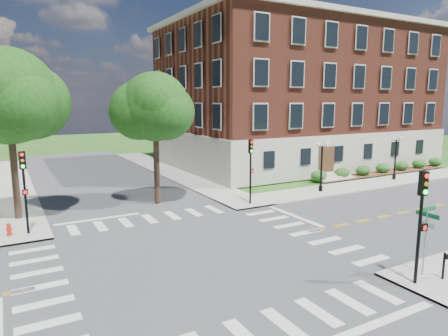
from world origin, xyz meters
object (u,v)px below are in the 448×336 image
push_button_post (444,264)px  street_sign_pole (426,227)px  twin_lamp_west (322,163)px  traffic_signal_se (421,213)px  traffic_signal_nw (24,182)px  traffic_signal_ne (251,163)px  fire_hydrant (9,230)px  twin_lamp_east (396,155)px

push_button_post → street_sign_pole: bearing=116.9°
twin_lamp_west → street_sign_pole: (-7.56, -14.72, -0.21)m
traffic_signal_se → traffic_signal_nw: 20.48m
traffic_signal_ne → traffic_signal_nw: 14.98m
traffic_signal_nw → traffic_signal_ne: bearing=-2.0°
traffic_signal_se → twin_lamp_west: traffic_signal_se is taller
traffic_signal_ne → street_sign_pole: (-0.08, -14.15, -0.88)m
push_button_post → fire_hydrant: push_button_post is taller
traffic_signal_ne → twin_lamp_west: traffic_signal_ne is taller
twin_lamp_west → twin_lamp_east: size_ratio=1.00×
traffic_signal_se → street_sign_pole: (1.02, 0.38, -0.88)m
street_sign_pole → fire_hydrant: 21.78m
twin_lamp_west → push_button_post: (-7.19, -15.44, -1.73)m
fire_hydrant → street_sign_pole: bearing=-43.0°
traffic_signal_se → fire_hydrant: size_ratio=6.40×
traffic_signal_se → traffic_signal_ne: (1.09, 14.53, 0.00)m
street_sign_pole → push_button_post: street_sign_pole is taller
street_sign_pole → twin_lamp_east: bearing=40.9°
traffic_signal_nw → push_button_post: traffic_signal_nw is taller
traffic_signal_ne → twin_lamp_east: 17.42m
traffic_signal_se → twin_lamp_east: traffic_signal_se is taller
traffic_signal_nw → traffic_signal_se: bearing=-47.3°
traffic_signal_se → twin_lamp_east: size_ratio=1.13×
traffic_signal_ne → traffic_signal_nw: (-14.97, 0.53, 0.00)m
traffic_signal_nw → push_button_post: bearing=-45.2°
twin_lamp_west → push_button_post: twin_lamp_west is taller
street_sign_pole → push_button_post: (0.37, -0.72, -1.51)m
twin_lamp_east → push_button_post: twin_lamp_east is taller
traffic_signal_ne → twin_lamp_east: traffic_signal_ne is taller
twin_lamp_west → push_button_post: size_ratio=3.53×
twin_lamp_east → traffic_signal_nw: bearing=-179.2°
traffic_signal_ne → fire_hydrant: (-15.94, 0.66, -2.72)m
twin_lamp_west → twin_lamp_east: bearing=2.4°
twin_lamp_west → fire_hydrant: (-23.42, 0.08, -2.06)m
traffic_signal_se → twin_lamp_west: size_ratio=1.13×
traffic_signal_ne → traffic_signal_nw: same height
traffic_signal_nw → twin_lamp_west: bearing=0.1°
traffic_signal_ne → twin_lamp_west: size_ratio=1.13×
traffic_signal_nw → fire_hydrant: traffic_signal_nw is taller
traffic_signal_se → push_button_post: bearing=-13.8°
traffic_signal_ne → traffic_signal_nw: bearing=178.0°
push_button_post → traffic_signal_ne: bearing=91.1°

